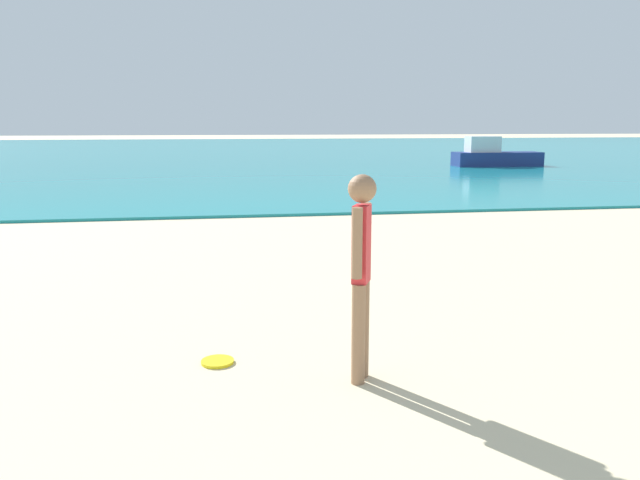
{
  "coord_description": "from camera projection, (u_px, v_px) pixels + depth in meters",
  "views": [
    {
      "loc": [
        -1.05,
        2.23,
        1.94
      ],
      "look_at": [
        -0.01,
        8.56,
        0.72
      ],
      "focal_mm": 34.97,
      "sensor_mm": 36.0,
      "label": 1
    }
  ],
  "objects": [
    {
      "name": "water",
      "position": [
        232.0,
        151.0,
        42.02
      ],
      "size": [
        160.0,
        60.0,
        0.06
      ],
      "primitive_type": "cube",
      "color": "teal",
      "rests_on": "ground"
    },
    {
      "name": "boat_near",
      "position": [
        494.0,
        156.0,
        27.07
      ],
      "size": [
        3.8,
        1.31,
        1.28
      ],
      "rotation": [
        0.0,
        0.0,
        -0.03
      ],
      "color": "navy",
      "rests_on": "water"
    },
    {
      "name": "person_standing",
      "position": [
        361.0,
        266.0,
        4.6
      ],
      "size": [
        0.21,
        0.33,
        1.57
      ],
      "rotation": [
        0.0,
        0.0,
        1.12
      ],
      "color": "#936B4C",
      "rests_on": "ground"
    },
    {
      "name": "frisbee",
      "position": [
        217.0,
        362.0,
        5.09
      ],
      "size": [
        0.27,
        0.27,
        0.03
      ],
      "primitive_type": "cylinder",
      "color": "yellow",
      "rests_on": "ground"
    }
  ]
}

